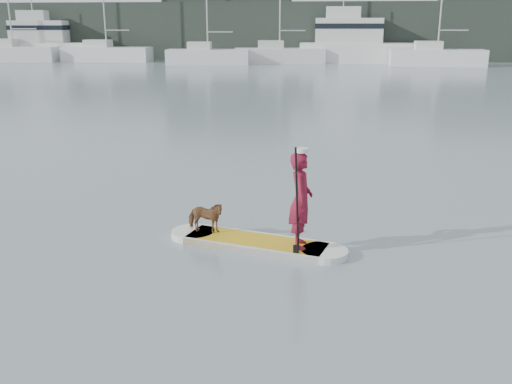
# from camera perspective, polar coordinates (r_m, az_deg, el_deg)

# --- Properties ---
(ground) EXTENTS (140.00, 140.00, 0.00)m
(ground) POSITION_cam_1_polar(r_m,az_deg,el_deg) (12.35, 2.82, -1.38)
(ground) COLOR slate
(ground) RESTS_ON ground
(paddleboard) EXTENTS (3.21, 1.46, 0.12)m
(paddleboard) POSITION_cam_1_polar(r_m,az_deg,el_deg) (10.12, 0.00, -5.11)
(paddleboard) COLOR gold
(paddleboard) RESTS_ON ground
(paddler) EXTENTS (0.42, 0.62, 1.65)m
(paddler) POSITION_cam_1_polar(r_m,az_deg,el_deg) (9.57, 4.49, -0.84)
(paddler) COLOR maroon
(paddler) RESTS_ON paddleboard
(white_cap) EXTENTS (0.22, 0.22, 0.07)m
(white_cap) POSITION_cam_1_polar(r_m,az_deg,el_deg) (9.35, 4.61, 4.19)
(white_cap) COLOR silver
(white_cap) RESTS_ON paddler
(dog) EXTENTS (0.74, 0.42, 0.59)m
(dog) POSITION_cam_1_polar(r_m,az_deg,el_deg) (10.38, -5.10, -2.51)
(dog) COLOR #54321D
(dog) RESTS_ON paddleboard
(paddle) EXTENTS (0.11, 0.30, 2.00)m
(paddle) POSITION_cam_1_polar(r_m,az_deg,el_deg) (9.32, 4.10, -2.25)
(paddle) COLOR black
(paddle) RESTS_ON ground
(sailboat_a) EXTENTS (9.17, 3.50, 13.04)m
(sailboat_a) POSITION_cam_1_polar(r_m,az_deg,el_deg) (65.82, -23.12, 12.70)
(sailboat_a) COLOR silver
(sailboat_a) RESTS_ON ground
(sailboat_b) EXTENTS (9.04, 2.76, 13.43)m
(sailboat_b) POSITION_cam_1_polar(r_m,az_deg,el_deg) (62.78, -14.74, 13.35)
(sailboat_b) COLOR silver
(sailboat_b) RESTS_ON ground
(sailboat_c) EXTENTS (8.07, 3.28, 11.32)m
(sailboat_c) POSITION_cam_1_polar(r_m,az_deg,el_deg) (56.83, -4.90, 13.44)
(sailboat_c) COLOR silver
(sailboat_c) RESTS_ON ground
(sailboat_d) EXTENTS (9.11, 3.91, 12.99)m
(sailboat_d) POSITION_cam_1_polar(r_m,az_deg,el_deg) (58.16, 2.29, 13.65)
(sailboat_d) COLOR silver
(sailboat_d) RESTS_ON ground
(sailboat_e) EXTENTS (8.67, 3.07, 12.44)m
(sailboat_e) POSITION_cam_1_polar(r_m,az_deg,el_deg) (57.01, 17.57, 12.82)
(sailboat_e) COLOR silver
(sailboat_e) RESTS_ON ground
(motor_yacht_a) EXTENTS (11.95, 3.80, 7.15)m
(motor_yacht_a) POSITION_cam_1_polar(r_m,az_deg,el_deg) (59.70, 9.83, 14.54)
(motor_yacht_a) COLOR silver
(motor_yacht_a) RESTS_ON ground
(motor_yacht_b) EXTENTS (10.69, 4.93, 6.80)m
(motor_yacht_b) POSITION_cam_1_polar(r_m,az_deg,el_deg) (66.89, -20.29, 13.89)
(motor_yacht_b) COLOR silver
(motor_yacht_b) RESTS_ON ground
(shore_mass) EXTENTS (90.00, 6.00, 6.00)m
(shore_mass) POSITION_cam_1_polar(r_m,az_deg,el_deg) (64.74, 6.15, 15.69)
(shore_mass) COLOR black
(shore_mass) RESTS_ON ground
(shore_building_west) EXTENTS (14.00, 4.00, 9.00)m
(shore_building_west) POSITION_cam_1_polar(r_m,az_deg,el_deg) (66.61, -2.83, 17.07)
(shore_building_west) COLOR black
(shore_building_west) RESTS_ON ground
(shore_building_east) EXTENTS (10.00, 4.00, 8.00)m
(shore_building_east) POSITION_cam_1_polar(r_m,az_deg,el_deg) (67.96, 22.13, 15.50)
(shore_building_east) COLOR black
(shore_building_east) RESTS_ON ground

